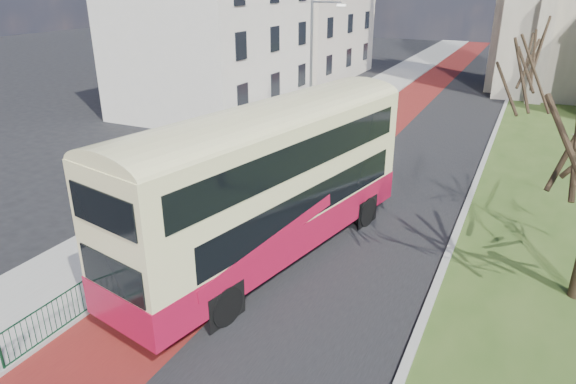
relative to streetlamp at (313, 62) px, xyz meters
The scene contains 11 objects.
ground 19.08m from the streetlamp, 76.42° to the right, with size 160.00×160.00×0.00m, color black.
road_carriageway 7.70m from the streetlamp, 18.88° to the left, with size 9.00×120.00×0.01m, color black.
bus_lane 5.91m from the streetlamp, 32.43° to the left, with size 3.40×120.00×0.01m, color #591414.
pavement_west 5.00m from the streetlamp, 108.07° to the left, with size 4.00×120.00×0.12m, color gray.
kerb_west 5.13m from the streetlamp, 56.03° to the left, with size 0.25×120.00×0.13m, color #999993.
kerb_east 12.07m from the streetlamp, 20.95° to the left, with size 0.25×80.00×0.13m, color #999993.
pedestrian_railing 14.64m from the streetlamp, 84.30° to the right, with size 0.07×24.00×1.12m.
street_block_near 10.62m from the streetlamp, 157.49° to the left, with size 10.30×14.30×13.00m.
street_block_far 22.24m from the streetlamp, 115.76° to the left, with size 10.30×16.30×11.50m.
streetlamp is the anchor object (origin of this frame).
bus 15.72m from the streetlamp, 72.23° to the right, with size 5.43×12.95×5.28m.
Camera 1 is at (7.87, -11.15, 9.09)m, focal length 32.00 mm.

